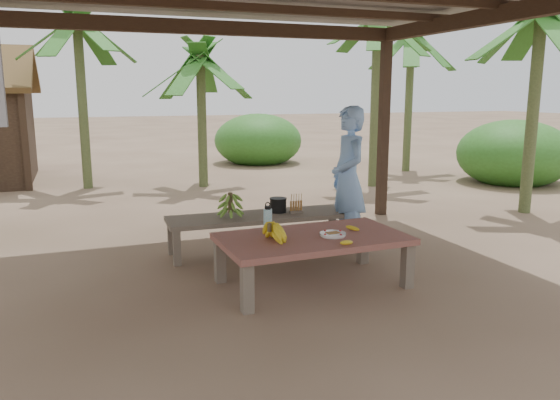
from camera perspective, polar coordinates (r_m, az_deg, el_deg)
name	(u,v)px	position (r m, az deg, el deg)	size (l,w,h in m)	color
ground	(256,282)	(5.53, -2.48, -8.61)	(80.00, 80.00, 0.00)	brown
work_table	(313,242)	(5.34, 3.43, -4.43)	(1.83, 1.05, 0.50)	brown
bench	(261,219)	(6.47, -2.01, -2.02)	(2.22, 0.67, 0.45)	brown
ripe_banana_bunch	(269,232)	(5.10, -1.11, -3.31)	(0.31, 0.27, 0.19)	yellow
plate	(333,234)	(5.33, 5.54, -3.59)	(0.26, 0.26, 0.04)	white
loose_banana_front	(346,243)	(5.04, 6.96, -4.43)	(0.04, 0.17, 0.04)	yellow
loose_banana_side	(353,228)	(5.57, 7.60, -2.93)	(0.04, 0.15, 0.04)	yellow
water_flask	(268,220)	(5.39, -1.28, -2.11)	(0.09, 0.09, 0.32)	teal
green_banana_stalk	(230,204)	(6.33, -5.20, -0.44)	(0.26, 0.26, 0.30)	#598C2D
cooking_pot	(278,205)	(6.56, -0.19, -0.57)	(0.20, 0.20, 0.17)	black
skewer_rack	(296,203)	(6.52, 1.69, -0.34)	(0.18, 0.08, 0.24)	#A57F47
woman	(348,179)	(6.57, 7.13, 2.24)	(0.63, 0.41, 1.72)	#7BA9E9
banana_plant_ne	(378,30)	(11.18, 10.15, 17.13)	(1.80, 1.80, 3.56)	#596638
banana_plant_n	(201,70)	(11.00, -8.31, 13.32)	(1.80, 1.80, 2.78)	#596638
banana_plant_nw	(78,33)	(11.41, -20.40, 16.07)	(1.80, 1.80, 3.48)	#596638
banana_plant_e	(540,29)	(9.36, 25.55, 15.79)	(1.80, 1.80, 3.29)	#596638
banana_plant_far	(411,46)	(13.50, 13.55, 15.37)	(1.80, 1.80, 3.42)	#596638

